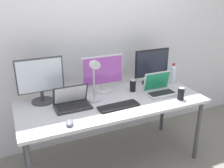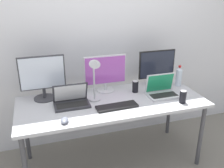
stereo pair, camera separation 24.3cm
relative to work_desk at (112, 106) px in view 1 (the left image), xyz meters
name	(u,v)px [view 1 (the left image)]	position (x,y,z in m)	size (l,w,h in m)	color
ground_plane	(112,161)	(0.00, 0.00, -0.68)	(16.00, 16.00, 0.00)	gray
wall_back	(91,35)	(0.00, 0.59, 0.62)	(7.00, 0.08, 2.60)	silver
work_desk	(112,106)	(0.00, 0.00, 0.00)	(1.86, 0.77, 0.74)	#424247
monitor_left	(40,79)	(-0.64, 0.25, 0.30)	(0.44, 0.22, 0.45)	#38383D
monitor_center	(103,73)	(0.01, 0.26, 0.27)	(0.46, 0.19, 0.40)	silver
monitor_right	(152,66)	(0.61, 0.24, 0.27)	(0.43, 0.21, 0.41)	black
laptop_silver	(72,102)	(-0.40, 0.03, 0.11)	(0.33, 0.21, 0.21)	#2D2D33
laptop_secondary	(159,88)	(0.54, -0.03, 0.11)	(0.32, 0.21, 0.23)	silver
keyboard_main	(119,106)	(0.00, -0.15, 0.07)	(0.40, 0.13, 0.02)	black
mouse_by_keyboard	(70,123)	(-0.51, -0.28, 0.08)	(0.06, 0.11, 0.04)	slate
water_bottle	(173,74)	(0.85, 0.16, 0.17)	(0.07, 0.07, 0.24)	silver
soda_can_near_keyboard	(181,94)	(0.65, -0.25, 0.12)	(0.07, 0.07, 0.13)	black
soda_can_by_laptop	(133,86)	(0.31, 0.13, 0.12)	(0.07, 0.07, 0.13)	black
desk_lamp	(95,72)	(-0.16, 0.03, 0.38)	(0.11, 0.18, 0.47)	#B7B7BC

